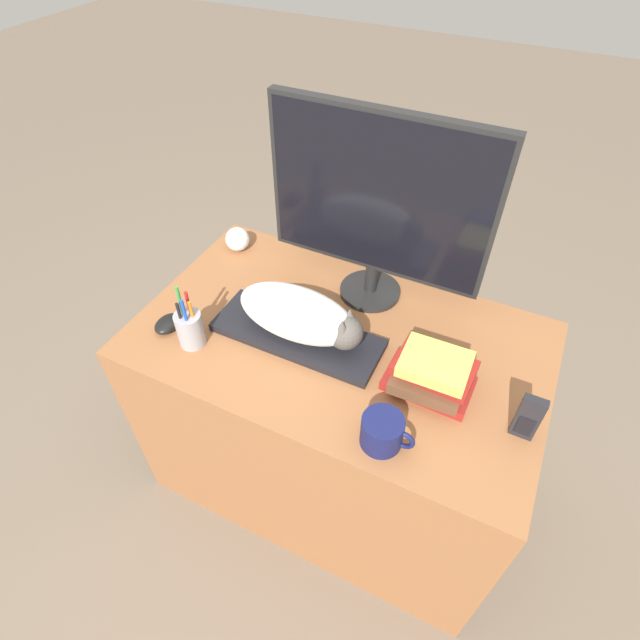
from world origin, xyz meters
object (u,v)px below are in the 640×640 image
Objects in this scene: computer_mouse at (168,324)px; baseball at (237,239)px; keyboard at (297,335)px; cat at (302,315)px; phone at (528,418)px; monitor at (378,202)px; book_stack at (431,374)px; coffee_mug at (383,432)px; pen_cup at (190,328)px.

computer_mouse is 1.08× the size of baseball.
keyboard is 0.08m from cat.
phone is (0.96, 0.08, 0.05)m from computer_mouse.
phone is at bearing -4.14° from cat.
keyboard is at bearing -112.77° from monitor.
monitor is at bearing 67.23° from keyboard.
book_stack reaches higher than keyboard.
coffee_mug is 0.58× the size of book_stack.
computer_mouse reaches higher than keyboard.
pen_cup is 2.43× the size of baseball.
monitor is 0.60m from pen_cup.
coffee_mug is 0.20m from book_stack.
computer_mouse is 0.64× the size of phone.
keyboard is at bearing 178.73° from book_stack.
phone is at bearing 4.88° from computer_mouse.
keyboard is at bearing 29.27° from pen_cup.
coffee_mug is at bearing -34.57° from baseball.
monitor reaches higher than phone.
phone is 0.24m from book_stack.
keyboard is at bearing -36.76° from baseball.
cat is at bearing 178.68° from book_stack.
cat is at bearing -35.62° from baseball.
monitor is at bearing 148.79° from phone.
monitor is 7.75× the size of baseball.
computer_mouse is at bearing -175.12° from phone.
computer_mouse is 0.11m from pen_cup.
pen_cup is (0.10, -0.02, 0.04)m from computer_mouse.
computer_mouse is at bearing -86.78° from baseball.
pen_cup reaches higher than coffee_mug.
pen_cup reaches higher than computer_mouse.
computer_mouse is 0.67× the size of coffee_mug.
monitor reaches higher than computer_mouse.
keyboard is 0.38m from book_stack.
pen_cup reaches higher than keyboard.
pen_cup is (-0.36, -0.40, -0.26)m from monitor.
phone is at bearing -18.02° from baseball.
keyboard is 3.72× the size of coffee_mug.
pen_cup is at bearing -173.58° from phone.
coffee_mug is (0.22, -0.46, -0.27)m from monitor.
baseball is 0.80m from book_stack.
keyboard is 1.33× the size of cat.
monitor is 0.58m from coffee_mug.
monitor reaches higher than coffee_mug.
baseball is (-0.02, 0.40, 0.02)m from computer_mouse.
pen_cup reaches higher than cat.
cat is at bearing 0.00° from keyboard.
baseball is (-0.37, 0.28, 0.03)m from keyboard.
cat is 2.67× the size of phone.
keyboard is 2.47× the size of pen_cup.
phone reaches higher than baseball.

